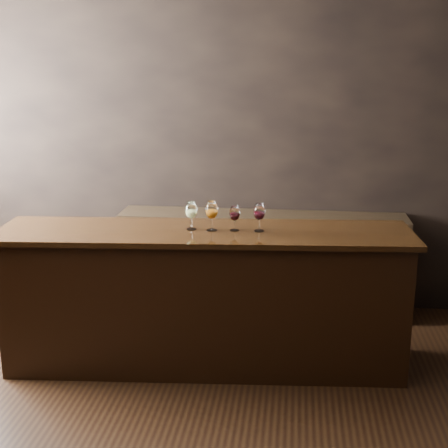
# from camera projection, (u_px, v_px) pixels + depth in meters

# --- Properties ---
(ground) EXTENTS (5.00, 5.00, 0.00)m
(ground) POSITION_uv_depth(u_px,v_px,m) (117.00, 436.00, 3.75)
(ground) COLOR black
(ground) RESTS_ON ground
(room_shell) EXTENTS (5.02, 4.52, 2.81)m
(room_shell) POSITION_uv_depth(u_px,v_px,m) (67.00, 131.00, 3.42)
(room_shell) COLOR black
(room_shell) RESTS_ON ground
(bar_counter) EXTENTS (2.86, 0.82, 0.99)m
(bar_counter) POSITION_uv_depth(u_px,v_px,m) (205.00, 301.00, 4.51)
(bar_counter) COLOR black
(bar_counter) RESTS_ON ground
(bar_top) EXTENTS (2.96, 0.89, 0.04)m
(bar_top) POSITION_uv_depth(u_px,v_px,m) (204.00, 233.00, 4.38)
(bar_top) COLOR black
(bar_top) RESTS_ON bar_counter
(back_bar_shelf) EXTENTS (2.48, 0.40, 0.89)m
(back_bar_shelf) POSITION_uv_depth(u_px,v_px,m) (261.00, 263.00, 5.50)
(back_bar_shelf) COLOR black
(back_bar_shelf) RESTS_ON ground
(glass_white) EXTENTS (0.08, 0.08, 0.20)m
(glass_white) POSITION_uv_depth(u_px,v_px,m) (191.00, 211.00, 4.37)
(glass_white) COLOR white
(glass_white) RESTS_ON bar_top
(glass_amber) EXTENTS (0.09, 0.09, 0.21)m
(glass_amber) POSITION_uv_depth(u_px,v_px,m) (212.00, 211.00, 4.34)
(glass_amber) COLOR white
(glass_amber) RESTS_ON bar_top
(glass_red_a) EXTENTS (0.08, 0.08, 0.18)m
(glass_red_a) POSITION_uv_depth(u_px,v_px,m) (235.00, 214.00, 4.34)
(glass_red_a) COLOR white
(glass_red_a) RESTS_ON bar_top
(glass_red_b) EXTENTS (0.08, 0.08, 0.20)m
(glass_red_b) POSITION_uv_depth(u_px,v_px,m) (259.00, 212.00, 4.32)
(glass_red_b) COLOR white
(glass_red_b) RESTS_ON bar_top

